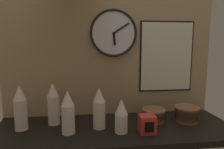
# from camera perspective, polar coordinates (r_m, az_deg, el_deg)

# --- Properties ---
(ground_plane) EXTENTS (1.60, 0.56, 0.04)m
(ground_plane) POSITION_cam_1_polar(r_m,az_deg,el_deg) (1.39, 0.51, -15.30)
(ground_plane) COLOR black
(wall_tiled_back) EXTENTS (1.60, 0.03, 1.05)m
(wall_tiled_back) POSITION_cam_1_polar(r_m,az_deg,el_deg) (1.53, -0.74, 7.94)
(wall_tiled_back) COLOR tan
(wall_tiled_back) RESTS_ON ground_plane
(cup_stack_center_left) EXTENTS (0.08, 0.08, 0.27)m
(cup_stack_center_left) POSITION_cam_1_polar(r_m,az_deg,el_deg) (1.26, -12.48, -10.47)
(cup_stack_center_left) COLOR beige
(cup_stack_center_left) RESTS_ON ground_plane
(cup_stack_far_left) EXTENTS (0.08, 0.08, 0.29)m
(cup_stack_far_left) POSITION_cam_1_polar(r_m,az_deg,el_deg) (1.41, -24.71, -8.64)
(cup_stack_far_left) COLOR beige
(cup_stack_far_left) RESTS_ON ground_plane
(cup_stack_center_right) EXTENTS (0.08, 0.08, 0.21)m
(cup_stack_center_right) POSITION_cam_1_polar(r_m,az_deg,el_deg) (1.25, 2.66, -11.72)
(cup_stack_center_right) COLOR beige
(cup_stack_center_right) RESTS_ON ground_plane
(cup_stack_left) EXTENTS (0.08, 0.08, 0.29)m
(cup_stack_left) POSITION_cam_1_polar(r_m,az_deg,el_deg) (1.42, -16.42, -7.99)
(cup_stack_left) COLOR beige
(cup_stack_left) RESTS_ON ground_plane
(cup_stack_center) EXTENTS (0.08, 0.08, 0.27)m
(cup_stack_center) POSITION_cam_1_polar(r_m,az_deg,el_deg) (1.31, -3.71, -9.54)
(cup_stack_center) COLOR beige
(cup_stack_center) RESTS_ON ground_plane
(bowl_stack_far_right) EXTENTS (0.17, 0.17, 0.11)m
(bowl_stack_far_right) POSITION_cam_1_polar(r_m,az_deg,el_deg) (1.54, 20.56, -10.32)
(bowl_stack_far_right) COLOR brown
(bowl_stack_far_right) RESTS_ON ground_plane
(bowl_stack_right) EXTENTS (0.17, 0.17, 0.09)m
(bowl_stack_right) POSITION_cam_1_polar(r_m,az_deg,el_deg) (1.48, 11.76, -11.03)
(bowl_stack_right) COLOR brown
(bowl_stack_right) RESTS_ON ground_plane
(wall_clock) EXTENTS (0.35, 0.03, 0.35)m
(wall_clock) POSITION_cam_1_polar(r_m,az_deg,el_deg) (1.51, 0.47, 11.72)
(wall_clock) COLOR white
(menu_board) EXTENTS (0.43, 0.01, 0.55)m
(menu_board) POSITION_cam_1_polar(r_m,az_deg,el_deg) (1.62, 15.29, 4.93)
(menu_board) COLOR black
(napkin_dispenser) EXTENTS (0.10, 0.10, 0.11)m
(napkin_dispenser) POSITION_cam_1_polar(r_m,az_deg,el_deg) (1.28, 9.99, -13.78)
(napkin_dispenser) COLOR red
(napkin_dispenser) RESTS_ON ground_plane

